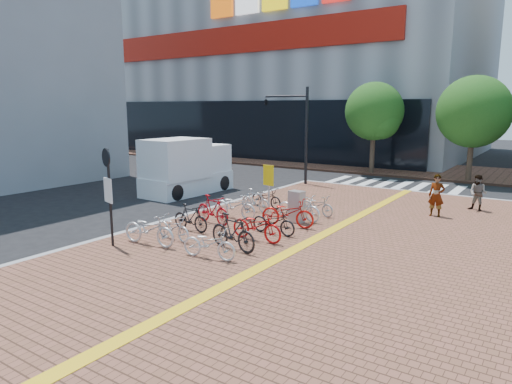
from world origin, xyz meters
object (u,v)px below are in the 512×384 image
Objects in this scene: pedestrian_b at (478,193)px; traffic_light_pole at (287,117)px; bike_3 at (213,210)px; notice_sign at (108,185)px; bike_7 at (209,243)px; bike_1 at (173,227)px; bike_2 at (190,218)px; box_truck at (186,167)px; bike_11 at (288,213)px; utility_box at (297,207)px; bike_12 at (299,207)px; bike_13 at (317,205)px; bike_4 at (235,205)px; bike_0 at (149,229)px; bike_6 at (266,198)px; pedestrian_a at (436,195)px; yellow_sign at (268,179)px; bike_10 at (274,221)px; bike_8 at (233,232)px; bike_5 at (255,201)px; bike_9 at (257,226)px.

pedestrian_b is 0.28× the size of traffic_light_pole.
notice_sign reaches higher than bike_3.
bike_1 is at bearing 60.67° from bike_7.
bike_2 is 1.05× the size of pedestrian_b.
box_truck is (-13.46, -3.30, 0.45)m from pedestrian_b.
bike_11 reaches higher than bike_7.
traffic_light_pole is at bearing 122.41° from utility_box.
traffic_light_pole reaches higher than pedestrian_b.
bike_7 is at bearing 12.94° from notice_sign.
utility_box is 0.22× the size of traffic_light_pole.
bike_13 is at bearing -5.14° from bike_12.
bike_7 is at bearing -152.78° from bike_4.
bike_0 is at bearing 170.07° from bike_13.
bike_6 is at bearing 35.52° from bike_11.
traffic_light_pole is at bearing 61.33° from box_truck.
bike_6 is 3.33m from bike_11.
box_truck is (-5.74, 1.17, 0.77)m from bike_6.
pedestrian_a is at bearing -33.57° from bike_7.
utility_box is 8.54m from box_truck.
notice_sign reaches higher than bike_11.
bike_4 is 6.79m from box_truck.
utility_box reaches higher than bike_6.
notice_sign reaches higher than pedestrian_a.
yellow_sign is at bearing 77.01° from bike_12.
bike_12 is 1.59× the size of utility_box.
bike_6 is 0.87× the size of bike_12.
bike_10 is at bearing -77.08° from bike_3.
bike_3 is at bearing -4.53° from bike_0.
bike_1 reaches higher than bike_13.
yellow_sign reaches higher than bike_13.
bike_13 is (2.59, 6.62, -0.10)m from bike_0.
bike_8 is at bearing -13.00° from bike_7.
bike_2 is at bearing -4.08° from bike_0.
utility_box is at bearing -18.76° from bike_1.
pedestrian_b is (5.23, 4.54, 0.34)m from bike_13.
pedestrian_b is at bearing 48.07° from utility_box.
bike_5 is 0.30× the size of traffic_light_pole.
pedestrian_a is at bearing -46.53° from bike_13.
bike_7 is 0.92× the size of bike_8.
yellow_sign is at bearing 4.43° from bike_1.
bike_9 is at bearing -62.66° from yellow_sign.
bike_9 reaches higher than bike_2.
bike_5 is (0.19, 5.71, -0.04)m from bike_0.
bike_6 is 5.03m from bike_9.
bike_12 reaches higher than bike_2.
notice_sign reaches higher than bike_8.
bike_13 is at bearing -26.16° from bike_3.
bike_8 is at bearing -143.50° from bike_5.
bike_8 is 4.11m from notice_sign.
bike_0 is at bearing 133.61° from bike_9.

